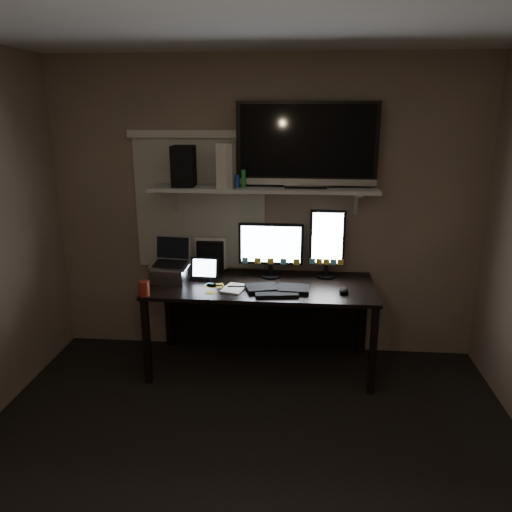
# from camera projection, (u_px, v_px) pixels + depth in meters

# --- Properties ---
(floor) EXTENTS (3.60, 3.60, 0.00)m
(floor) POSITION_uv_depth(u_px,v_px,m) (241.00, 490.00, 2.83)
(floor) COLOR black
(floor) RESTS_ON ground
(ceiling) EXTENTS (3.60, 3.60, 0.00)m
(ceiling) POSITION_uv_depth(u_px,v_px,m) (236.00, 5.00, 2.12)
(ceiling) COLOR silver
(ceiling) RESTS_ON back_wall
(back_wall) EXTENTS (3.60, 0.00, 3.60)m
(back_wall) POSITION_uv_depth(u_px,v_px,m) (265.00, 211.00, 4.19)
(back_wall) COLOR #6C5B4E
(back_wall) RESTS_ON floor
(window_blinds) EXTENTS (1.10, 0.02, 1.10)m
(window_blinds) POSITION_uv_depth(u_px,v_px,m) (200.00, 204.00, 4.21)
(window_blinds) COLOR beige
(window_blinds) RESTS_ON back_wall
(desk) EXTENTS (1.80, 0.75, 0.73)m
(desk) POSITION_uv_depth(u_px,v_px,m) (262.00, 299.00, 4.15)
(desk) COLOR black
(desk) RESTS_ON floor
(wall_shelf) EXTENTS (1.80, 0.35, 0.03)m
(wall_shelf) POSITION_uv_depth(u_px,v_px,m) (263.00, 189.00, 3.96)
(wall_shelf) COLOR #B9BAB5
(wall_shelf) RESTS_ON back_wall
(monitor_landscape) EXTENTS (0.53, 0.06, 0.47)m
(monitor_landscape) POSITION_uv_depth(u_px,v_px,m) (271.00, 250.00, 4.09)
(monitor_landscape) COLOR black
(monitor_landscape) RESTS_ON desk
(monitor_portrait) EXTENTS (0.29, 0.07, 0.58)m
(monitor_portrait) POSITION_uv_depth(u_px,v_px,m) (327.00, 244.00, 4.07)
(monitor_portrait) COLOR black
(monitor_portrait) RESTS_ON desk
(keyboard) EXTENTS (0.52, 0.26, 0.03)m
(keyboard) POSITION_uv_depth(u_px,v_px,m) (278.00, 289.00, 3.84)
(keyboard) COLOR black
(keyboard) RESTS_ON desk
(mouse) EXTENTS (0.09, 0.12, 0.04)m
(mouse) POSITION_uv_depth(u_px,v_px,m) (344.00, 290.00, 3.79)
(mouse) COLOR black
(mouse) RESTS_ON desk
(notepad) EXTENTS (0.21, 0.26, 0.01)m
(notepad) POSITION_uv_depth(u_px,v_px,m) (234.00, 288.00, 3.87)
(notepad) COLOR silver
(notepad) RESTS_ON desk
(tablet) EXTENTS (0.23, 0.10, 0.20)m
(tablet) POSITION_uv_depth(u_px,v_px,m) (205.00, 269.00, 4.04)
(tablet) COLOR black
(tablet) RESTS_ON desk
(file_sorter) EXTENTS (0.23, 0.11, 0.29)m
(file_sorter) POSITION_uv_depth(u_px,v_px,m) (211.00, 255.00, 4.27)
(file_sorter) COLOR black
(file_sorter) RESTS_ON desk
(laptop) EXTENTS (0.33, 0.28, 0.35)m
(laptop) POSITION_uv_depth(u_px,v_px,m) (170.00, 261.00, 4.00)
(laptop) COLOR #A3A4A8
(laptop) RESTS_ON desk
(cup) EXTENTS (0.09, 0.09, 0.12)m
(cup) POSITION_uv_depth(u_px,v_px,m) (144.00, 288.00, 3.72)
(cup) COLOR maroon
(cup) RESTS_ON desk
(sticky_notes) EXTENTS (0.33, 0.25, 0.00)m
(sticky_notes) POSITION_uv_depth(u_px,v_px,m) (224.00, 289.00, 3.87)
(sticky_notes) COLOR yellow
(sticky_notes) RESTS_ON desk
(tv) EXTENTS (1.09, 0.21, 0.66)m
(tv) POSITION_uv_depth(u_px,v_px,m) (307.00, 145.00, 3.85)
(tv) COLOR black
(tv) RESTS_ON wall_shelf
(game_console) EXTENTS (0.18, 0.30, 0.34)m
(game_console) POSITION_uv_depth(u_px,v_px,m) (230.00, 165.00, 3.92)
(game_console) COLOR beige
(game_console) RESTS_ON wall_shelf
(speaker) EXTENTS (0.18, 0.22, 0.32)m
(speaker) POSITION_uv_depth(u_px,v_px,m) (184.00, 166.00, 3.94)
(speaker) COLOR black
(speaker) RESTS_ON wall_shelf
(bottles) EXTENTS (0.23, 0.07, 0.14)m
(bottles) POSITION_uv_depth(u_px,v_px,m) (237.00, 179.00, 3.90)
(bottles) COLOR #A50F0C
(bottles) RESTS_ON wall_shelf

